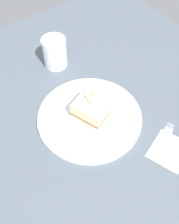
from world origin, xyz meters
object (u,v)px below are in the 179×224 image
Objects in this scene: plate at (90,117)px; drink_glass at (55,54)px; napkin at (169,150)px; sandwich_half_center at (91,110)px; fork at (166,136)px.

plate is 25.62cm from drink_glass.
drink_glass is at bearing -172.45° from napkin.
drink_glass is at bearing 169.55° from plate.
sandwich_half_center reaches higher than fork.
fork is at bearing 37.27° from plate.
sandwich_half_center is at bearing -9.13° from drink_glass.
drink_glass is 0.91× the size of fork.
napkin is (21.21, 10.71, -0.46)cm from plate.
plate is 3.18cm from sandwich_half_center.
sandwich_half_center is 1.10× the size of drink_glass.
drink_glass is (-24.87, 4.00, 0.79)cm from sandwich_half_center.
sandwich_half_center is at bearing -144.03° from fork.
sandwich_half_center is 25.21cm from drink_glass.
napkin is (21.24, 10.11, -3.58)cm from sandwich_half_center.
plate is 23.77cm from napkin.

